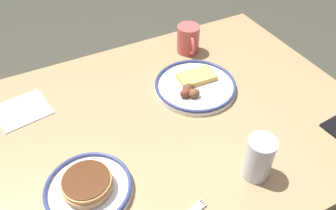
% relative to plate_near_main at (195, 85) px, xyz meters
% --- Properties ---
extents(dining_table, '(1.18, 0.88, 0.73)m').
position_rel_plate_near_main_xyz_m(dining_table, '(0.13, 0.09, -0.10)').
color(dining_table, '#9A7B53').
rests_on(dining_table, ground_plane).
extents(plate_near_main, '(0.27, 0.27, 0.05)m').
position_rel_plate_near_main_xyz_m(plate_near_main, '(0.00, 0.00, 0.00)').
color(plate_near_main, white).
rests_on(plate_near_main, dining_table).
extents(plate_center_pancakes, '(0.22, 0.22, 0.05)m').
position_rel_plate_near_main_xyz_m(plate_center_pancakes, '(0.44, 0.22, 0.01)').
color(plate_center_pancakes, white).
rests_on(plate_center_pancakes, dining_table).
extents(coffee_mug, '(0.08, 0.12, 0.10)m').
position_rel_plate_near_main_xyz_m(coffee_mug, '(-0.09, -0.20, 0.04)').
color(coffee_mug, '#BF4C47').
rests_on(coffee_mug, dining_table).
extents(drinking_glass, '(0.07, 0.07, 0.13)m').
position_rel_plate_near_main_xyz_m(drinking_glass, '(0.04, 0.37, 0.04)').
color(drinking_glass, silver).
rests_on(drinking_glass, dining_table).
extents(paper_napkin, '(0.17, 0.16, 0.00)m').
position_rel_plate_near_main_xyz_m(paper_napkin, '(0.53, -0.16, -0.01)').
color(paper_napkin, white).
rests_on(paper_napkin, dining_table).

